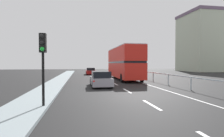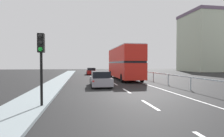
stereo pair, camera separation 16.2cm
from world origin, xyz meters
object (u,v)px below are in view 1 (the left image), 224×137
(hatchback_car_near, at_px, (101,79))
(traffic_signal_pole, at_px, (43,51))
(double_decker_bus_red, at_px, (124,62))
(sedan_car_ahead, at_px, (91,71))

(hatchback_car_near, distance_m, traffic_signal_pole, 8.90)
(double_decker_bus_red, relative_size, sedan_car_ahead, 2.55)
(double_decker_bus_red, relative_size, hatchback_car_near, 2.63)
(hatchback_car_near, relative_size, sedan_car_ahead, 0.97)
(traffic_signal_pole, bearing_deg, sedan_car_ahead, 82.08)
(traffic_signal_pole, bearing_deg, hatchback_car_near, 65.37)
(double_decker_bus_red, xyz_separation_m, sedan_car_ahead, (-3.83, 11.72, -1.66))
(double_decker_bus_red, distance_m, traffic_signal_pole, 16.82)
(traffic_signal_pole, bearing_deg, double_decker_bus_red, 63.30)
(double_decker_bus_red, bearing_deg, sedan_car_ahead, 107.88)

